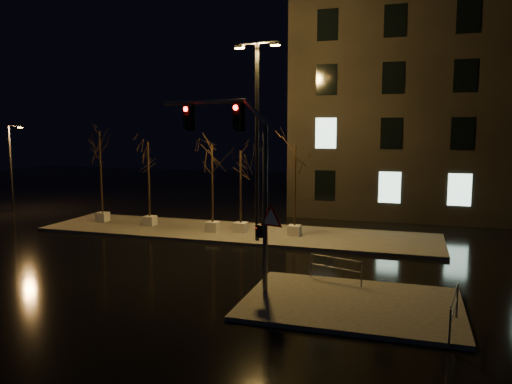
% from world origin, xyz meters
% --- Properties ---
extents(ground, '(90.00, 90.00, 0.00)m').
position_xyz_m(ground, '(0.00, 0.00, 0.00)').
color(ground, black).
rests_on(ground, ground).
extents(median, '(22.00, 5.00, 0.15)m').
position_xyz_m(median, '(0.00, 6.00, 0.07)').
color(median, '#43413C').
rests_on(median, ground).
extents(sidewalk_corner, '(7.00, 5.00, 0.15)m').
position_xyz_m(sidewalk_corner, '(7.50, -3.50, 0.07)').
color(sidewalk_corner, '#43413C').
rests_on(sidewalk_corner, ground).
extents(building, '(25.00, 12.00, 15.00)m').
position_xyz_m(building, '(14.00, 18.00, 7.50)').
color(building, black).
rests_on(building, ground).
extents(tree_0, '(1.80, 1.80, 5.63)m').
position_xyz_m(tree_0, '(-8.71, 6.40, 4.42)').
color(tree_0, '#BBB8AF').
rests_on(tree_0, median).
extents(tree_1, '(1.80, 1.80, 5.01)m').
position_xyz_m(tree_1, '(-5.31, 6.12, 3.95)').
color(tree_1, '#BBB8AF').
rests_on(tree_1, median).
extents(tree_2, '(1.80, 1.80, 4.88)m').
position_xyz_m(tree_2, '(-1.10, 5.53, 3.85)').
color(tree_2, '#BBB8AF').
rests_on(tree_2, median).
extents(tree_3, '(1.80, 1.80, 4.58)m').
position_xyz_m(tree_3, '(0.43, 5.82, 3.63)').
color(tree_3, '#BBB8AF').
rests_on(tree_3, median).
extents(tree_4, '(1.80, 1.80, 4.91)m').
position_xyz_m(tree_4, '(3.42, 5.92, 3.87)').
color(tree_4, '#BBB8AF').
rests_on(tree_4, median).
extents(traffic_signal_mast, '(5.22, 1.75, 6.66)m').
position_xyz_m(traffic_signal_mast, '(3.47, -3.04, 4.53)').
color(traffic_signal_mast, '#56585D').
rests_on(traffic_signal_mast, sidewalk_corner).
extents(streetlight_main, '(2.45, 0.67, 9.80)m').
position_xyz_m(streetlight_main, '(1.87, 4.21, 5.80)').
color(streetlight_main, black).
rests_on(streetlight_main, median).
extents(streetlight_far, '(1.18, 0.29, 6.03)m').
position_xyz_m(streetlight_far, '(-17.43, 8.59, 3.32)').
color(streetlight_far, black).
rests_on(streetlight_far, ground).
extents(guard_rail_a, '(2.02, 0.69, 0.91)m').
position_xyz_m(guard_rail_a, '(6.67, -1.50, 0.75)').
color(guard_rail_a, '#56585D').
rests_on(guard_rail_a, sidewalk_corner).
extents(guard_rail_b, '(0.40, 2.25, 1.08)m').
position_xyz_m(guard_rail_b, '(10.50, -5.07, 0.84)').
color(guard_rail_b, '#56585D').
rests_on(guard_rail_b, sidewalk_corner).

